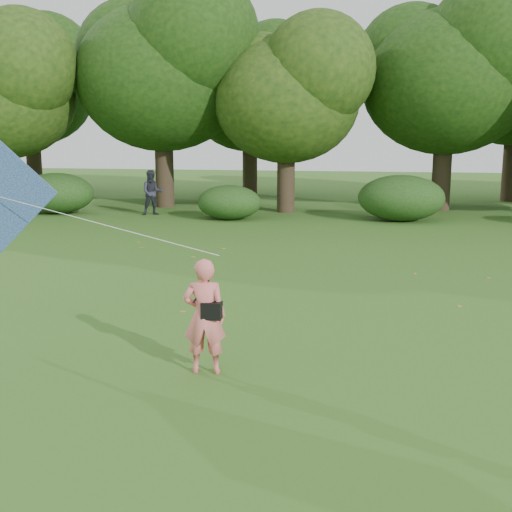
# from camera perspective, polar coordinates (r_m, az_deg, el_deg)

# --- Properties ---
(ground) EXTENTS (100.00, 100.00, 0.00)m
(ground) POSITION_cam_1_polar(r_m,az_deg,el_deg) (9.66, -0.20, -11.11)
(ground) COLOR #265114
(ground) RESTS_ON ground
(man_kite_flyer) EXTENTS (0.70, 0.51, 1.79)m
(man_kite_flyer) POSITION_cam_1_polar(r_m,az_deg,el_deg) (9.76, -4.60, -5.37)
(man_kite_flyer) COLOR #E56C6B
(man_kite_flyer) RESTS_ON ground
(bystander_left) EXTENTS (1.17, 1.05, 1.96)m
(bystander_left) POSITION_cam_1_polar(r_m,az_deg,el_deg) (28.41, -9.20, 5.58)
(bystander_left) COLOR #292936
(bystander_left) RESTS_ON ground
(crossbody_bag) EXTENTS (0.43, 0.20, 0.71)m
(crossbody_bag) POSITION_cam_1_polar(r_m,az_deg,el_deg) (9.67, -3.98, -4.78)
(crossbody_bag) COLOR black
(crossbody_bag) RESTS_ON ground
(tree_line) EXTENTS (54.70, 15.30, 9.48)m
(tree_line) POSITION_cam_1_polar(r_m,az_deg,el_deg) (31.75, 10.21, 14.48)
(tree_line) COLOR #3A2D1E
(tree_line) RESTS_ON ground
(shrub_band) EXTENTS (39.15, 3.22, 1.88)m
(shrub_band) POSITION_cam_1_polar(r_m,az_deg,el_deg) (26.66, 4.77, 5.06)
(shrub_band) COLOR #264919
(shrub_band) RESTS_ON ground
(fallen_leaves) EXTENTS (10.62, 14.92, 0.01)m
(fallen_leaves) POSITION_cam_1_polar(r_m,az_deg,el_deg) (15.89, -0.59, -2.15)
(fallen_leaves) COLOR olive
(fallen_leaves) RESTS_ON ground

